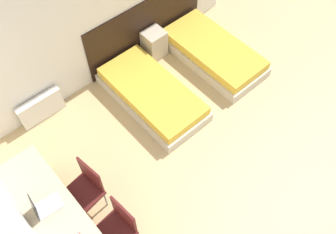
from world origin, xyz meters
TOP-DOWN VIEW (x-y plane):
  - wall_back at (0.00, 3.91)m, footprint 5.74×0.05m
  - wall_left at (-2.39, 1.94)m, footprint 0.05×4.88m
  - headboard_panel at (1.01, 3.87)m, footprint 2.54×0.03m
  - bed_near_window at (0.27, 2.86)m, footprint 0.97×1.96m
  - bed_near_door at (1.74, 2.86)m, footprint 0.97×1.96m
  - nightstand at (1.01, 3.67)m, footprint 0.38×0.35m
  - radiator at (-1.29, 3.79)m, footprint 0.76×0.12m
  - desk at (-2.07, 1.66)m, footprint 0.59×2.54m
  - chair_near_laptop at (-1.57, 2.02)m, footprint 0.52×0.52m
  - chair_near_notebook at (-1.57, 1.32)m, footprint 0.50×0.50m
  - laptop at (-2.12, 2.02)m, footprint 0.36×0.25m

SIDE VIEW (x-z plane):
  - bed_near_window at x=0.27m, z-range -0.01..0.34m
  - bed_near_door at x=1.74m, z-range -0.01..0.34m
  - radiator at x=-1.29m, z-range 0.00..0.48m
  - nightstand at x=1.01m, z-range 0.00..0.55m
  - chair_near_laptop at x=-1.57m, z-range 0.04..0.98m
  - chair_near_notebook at x=-1.57m, z-range 0.04..0.98m
  - headboard_panel at x=1.01m, z-range 0.00..1.11m
  - desk at x=-2.07m, z-range 0.22..0.95m
  - laptop at x=-2.12m, z-range 0.62..0.97m
  - wall_back at x=0.00m, z-range 0.00..2.70m
  - wall_left at x=-2.39m, z-range 0.00..2.70m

